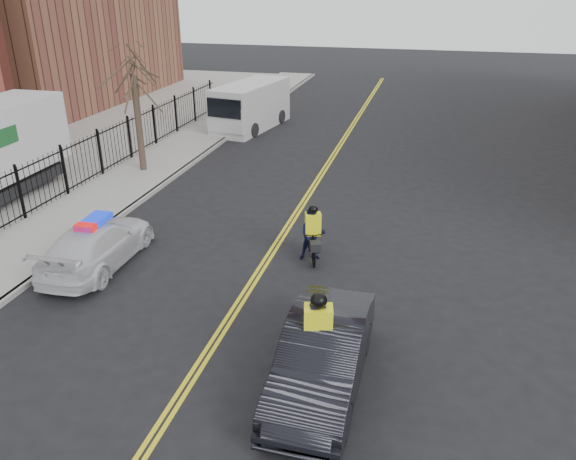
% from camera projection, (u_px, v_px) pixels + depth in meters
% --- Properties ---
extents(ground, '(120.00, 120.00, 0.00)m').
position_uv_depth(ground, '(229.00, 319.00, 14.06)').
color(ground, black).
rests_on(ground, ground).
extents(center_line_left, '(0.10, 60.00, 0.01)m').
position_uv_depth(center_line_left, '(300.00, 204.00, 21.14)').
color(center_line_left, yellow).
rests_on(center_line_left, ground).
extents(center_line_right, '(0.10, 60.00, 0.01)m').
position_uv_depth(center_line_right, '(304.00, 205.00, 21.10)').
color(center_line_right, yellow).
rests_on(center_line_right, ground).
extents(sidewalk, '(3.00, 60.00, 0.15)m').
position_uv_depth(sidewalk, '(123.00, 186.00, 22.80)').
color(sidewalk, gray).
rests_on(sidewalk, ground).
extents(curb, '(0.20, 60.00, 0.15)m').
position_uv_depth(curb, '(156.00, 189.00, 22.46)').
color(curb, gray).
rests_on(curb, ground).
extents(iron_fence, '(0.12, 28.00, 2.00)m').
position_uv_depth(iron_fence, '(87.00, 161.00, 22.77)').
color(iron_fence, black).
rests_on(iron_fence, ground).
extents(street_tree, '(3.20, 3.20, 4.80)m').
position_uv_depth(street_tree, '(135.00, 91.00, 23.17)').
color(street_tree, '#382D21').
rests_on(street_tree, sidewalk).
extents(police_cruiser, '(2.01, 4.62, 1.48)m').
position_uv_depth(police_cruiser, '(97.00, 244.00, 16.47)').
color(police_cruiser, silver).
rests_on(police_cruiser, ground).
extents(dark_sedan, '(1.62, 4.58, 1.51)m').
position_uv_depth(dark_sedan, '(322.00, 356.00, 11.46)').
color(dark_sedan, black).
rests_on(dark_sedan, ground).
extents(cargo_van, '(3.10, 6.21, 2.49)m').
position_uv_depth(cargo_van, '(249.00, 107.00, 31.29)').
color(cargo_van, silver).
rests_on(cargo_van, ground).
extents(cyclist_near, '(1.25, 2.35, 2.19)m').
position_uv_depth(cyclist_near, '(317.00, 353.00, 11.53)').
color(cyclist_near, black).
rests_on(cyclist_near, ground).
extents(cyclist_far, '(1.03, 1.81, 1.76)m').
position_uv_depth(cyclist_far, '(313.00, 238.00, 16.78)').
color(cyclist_far, black).
rests_on(cyclist_far, ground).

